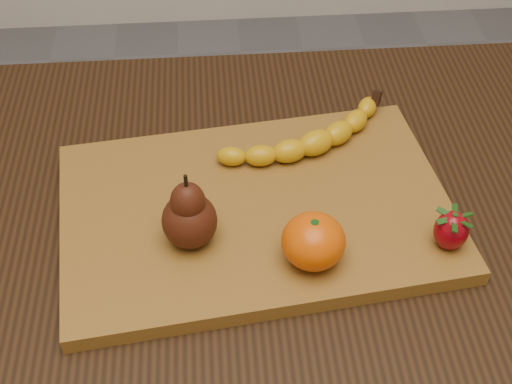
{
  "coord_description": "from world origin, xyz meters",
  "views": [
    {
      "loc": [
        -0.11,
        -0.58,
        1.37
      ],
      "look_at": [
        -0.07,
        0.0,
        0.8
      ],
      "focal_mm": 50.0,
      "sensor_mm": 36.0,
      "label": 1
    }
  ],
  "objects_px": {
    "table": "(308,268)",
    "mandarin": "(313,241)",
    "cutting_board": "(256,210)",
    "pear": "(189,210)"
  },
  "relations": [
    {
      "from": "table",
      "to": "mandarin",
      "type": "xyz_separation_m",
      "value": [
        -0.01,
        -0.08,
        0.15
      ]
    },
    {
      "from": "mandarin",
      "to": "cutting_board",
      "type": "bearing_deg",
      "value": 121.24
    },
    {
      "from": "pear",
      "to": "mandarin",
      "type": "relative_size",
      "value": 1.38
    },
    {
      "from": "cutting_board",
      "to": "mandarin",
      "type": "height_order",
      "value": "mandarin"
    },
    {
      "from": "cutting_board",
      "to": "mandarin",
      "type": "relative_size",
      "value": 6.55
    },
    {
      "from": "table",
      "to": "pear",
      "type": "distance_m",
      "value": 0.22
    },
    {
      "from": "pear",
      "to": "table",
      "type": "bearing_deg",
      "value": 17.58
    },
    {
      "from": "table",
      "to": "cutting_board",
      "type": "distance_m",
      "value": 0.13
    },
    {
      "from": "cutting_board",
      "to": "mandarin",
      "type": "distance_m",
      "value": 0.11
    },
    {
      "from": "mandarin",
      "to": "pear",
      "type": "bearing_deg",
      "value": 163.21
    }
  ]
}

